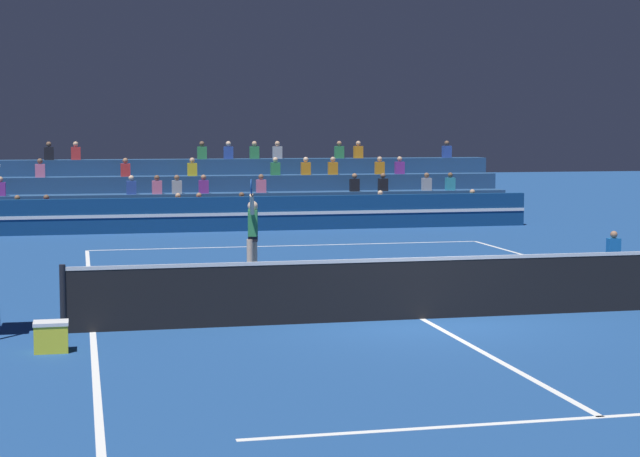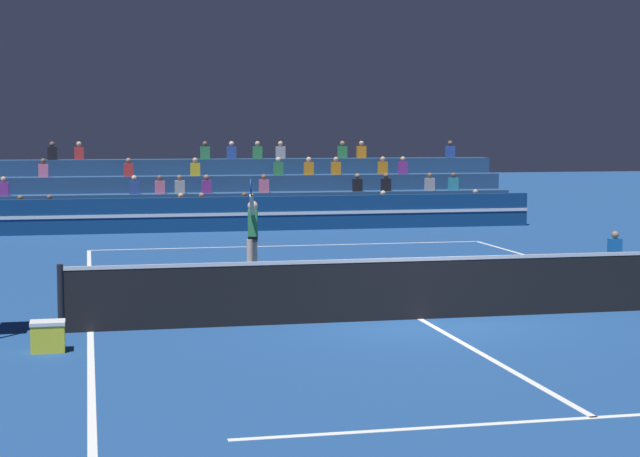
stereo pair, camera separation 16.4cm
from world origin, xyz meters
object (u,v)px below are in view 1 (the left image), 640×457
tennis_player (253,235)px  equipment_cooler (51,336)px  ball_kid_courtside (613,253)px  tennis_ball (601,294)px

tennis_player → equipment_cooler: tennis_player is taller
ball_kid_courtside → tennis_ball: (-2.46, -4.12, -0.30)m
equipment_cooler → ball_kid_courtside: bearing=29.4°
ball_kid_courtside → tennis_ball: 4.81m
ball_kid_courtside → tennis_player: size_ratio=0.37×
ball_kid_courtside → tennis_ball: size_ratio=12.43×
ball_kid_courtside → equipment_cooler: bearing=-150.6°
ball_kid_courtside → tennis_player: tennis_player is taller
ball_kid_courtside → equipment_cooler: 14.61m
ball_kid_courtside → equipment_cooler: (-12.73, -7.17, -0.10)m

